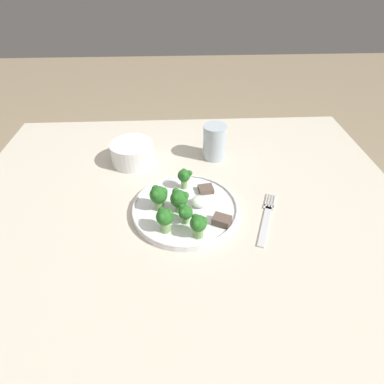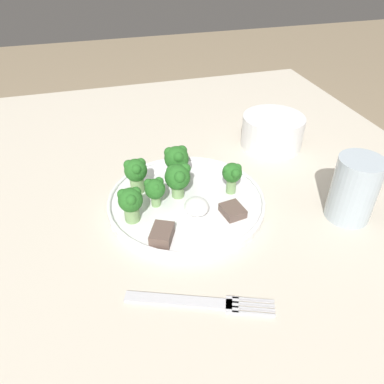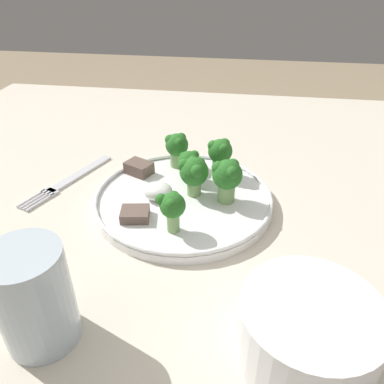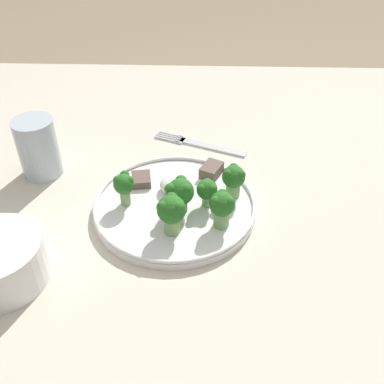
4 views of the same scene
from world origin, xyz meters
name	(u,v)px [view 2 (image 2 of 4)]	position (x,y,z in m)	size (l,w,h in m)	color
table	(181,249)	(0.00, 0.00, 0.63)	(1.13, 1.00, 0.73)	beige
dinner_plate	(186,200)	(0.00, 0.01, 0.74)	(0.25, 0.25, 0.02)	white
fork	(198,302)	(0.19, -0.03, 0.73)	(0.09, 0.18, 0.00)	silver
cream_bowl	(272,132)	(-0.15, 0.23, 0.76)	(0.12, 0.12, 0.06)	white
drinking_glass	(353,192)	(0.09, 0.25, 0.78)	(0.07, 0.07, 0.10)	#B2C1CC
broccoli_floret_near_rim_left	(233,175)	(0.00, 0.09, 0.78)	(0.03, 0.03, 0.05)	#7FA866
broccoli_floret_center_left	(131,201)	(0.03, -0.08, 0.78)	(0.04, 0.04, 0.06)	#7FA866
broccoli_floret_back_left	(180,177)	(-0.01, 0.00, 0.78)	(0.04, 0.04, 0.06)	#7FA866
broccoli_floret_front_left	(177,160)	(-0.06, 0.01, 0.78)	(0.04, 0.04, 0.06)	#7FA866
broccoli_floret_center_back	(136,172)	(-0.05, -0.06, 0.78)	(0.04, 0.04, 0.06)	#7FA866
broccoli_floret_mid_cluster	(155,188)	(0.00, -0.04, 0.77)	(0.03, 0.03, 0.05)	#7FA866
meat_slice_front_slice	(233,211)	(0.05, 0.07, 0.75)	(0.04, 0.04, 0.01)	brown
meat_slice_middle_slice	(162,235)	(0.08, -0.05, 0.75)	(0.05, 0.04, 0.02)	brown
sauce_dollop	(197,206)	(0.04, 0.02, 0.75)	(0.04, 0.04, 0.02)	white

